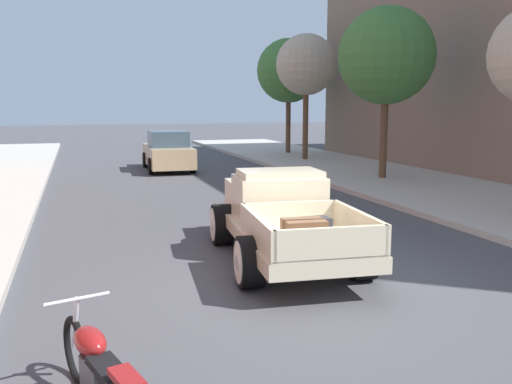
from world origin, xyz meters
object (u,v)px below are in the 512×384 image
object	(u,v)px
hotrod_truck_cream	(280,216)
street_tree_third	(306,65)
street_tree_second	(387,56)
street_tree_farthest	(289,71)
motorcycle_parked	(98,368)
car_background_tan	(168,152)

from	to	relation	value
hotrod_truck_cream	street_tree_third	size ratio (longest dim) A/B	0.86
street_tree_second	street_tree_farthest	size ratio (longest dim) A/B	0.98
street_tree_farthest	motorcycle_parked	bearing A→B (deg)	-114.94
motorcycle_parked	car_background_tan	size ratio (longest dim) A/B	0.47
street_tree_third	hotrod_truck_cream	bearing A→B (deg)	-114.46
hotrod_truck_cream	street_tree_third	world-z (taller)	street_tree_third
street_tree_third	street_tree_farthest	distance (m)	3.63
car_background_tan	street_tree_farthest	xyz separation A→B (m)	(7.26, 4.85, 3.72)
motorcycle_parked	street_tree_farthest	size ratio (longest dim) A/B	0.34
street_tree_second	street_tree_farthest	distance (m)	10.71
street_tree_second	street_tree_third	bearing A→B (deg)	89.92
hotrod_truck_cream	motorcycle_parked	bearing A→B (deg)	-127.27
street_tree_third	street_tree_farthest	world-z (taller)	street_tree_farthest
hotrod_truck_cream	street_tree_farthest	world-z (taller)	street_tree_farthest
street_tree_second	hotrod_truck_cream	bearing A→B (deg)	-130.47
street_tree_farthest	street_tree_third	bearing A→B (deg)	-98.20
street_tree_second	street_tree_farthest	xyz separation A→B (m)	(0.53, 10.70, 0.09)
motorcycle_parked	car_background_tan	world-z (taller)	car_background_tan
motorcycle_parked	street_tree_third	size ratio (longest dim) A/B	0.35
street_tree_second	car_background_tan	bearing A→B (deg)	139.01
car_background_tan	street_tree_third	xyz separation A→B (m)	(6.75, 1.25, 3.77)
street_tree_farthest	hotrod_truck_cream	bearing A→B (deg)	-111.58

